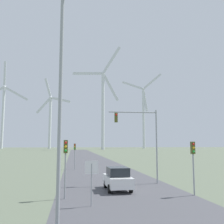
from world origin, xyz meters
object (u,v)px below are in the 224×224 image
Objects in this scene: wind_turbine_left at (50,117)px; wind_turbine_center at (103,102)px; traffic_light_post_near_right at (193,156)px; traffic_light_post_mid_left at (75,150)px; wind_turbine_right at (144,112)px; stop_sign_near at (92,174)px; car_approaching at (118,179)px; traffic_light_post_near_left at (66,156)px; wind_turbine_far_left at (3,110)px; streetlamp at (61,74)px; traffic_light_mast_overhead at (141,131)px.

wind_turbine_center reaches higher than wind_turbine_left.
traffic_light_post_mid_left is at bearing 111.92° from traffic_light_post_near_right.
stop_sign_near is at bearing -106.26° from wind_turbine_right.
wind_turbine_left is at bearing 96.47° from car_approaching.
car_approaching is 0.06× the size of wind_turbine_right.
stop_sign_near is 202.83m from wind_turbine_left.
wind_turbine_far_left reaches higher than traffic_light_post_near_left.
wind_turbine_far_left is at bearing 105.36° from traffic_light_post_near_left.
wind_turbine_left reaches higher than streetlamp.
traffic_light_post_near_right is at bearing -82.16° from wind_turbine_left.
wind_turbine_center is (20.71, 159.42, 29.59)m from traffic_light_post_near_left.
wind_turbine_right is at bearing 73.99° from car_approaching.
traffic_light_post_near_left is 1.03× the size of traffic_light_post_near_right.
streetlamp is at bearing -91.99° from traffic_light_post_mid_left.
wind_turbine_left reaches higher than car_approaching.
wind_turbine_left reaches higher than traffic_light_mast_overhead.
traffic_light_post_mid_left is 143.05m from wind_turbine_center.
stop_sign_near is at bearing -122.79° from traffic_light_mast_overhead.
wind_turbine_right is (58.05, 202.32, 31.20)m from car_approaching.
traffic_light_mast_overhead is 0.12× the size of wind_turbine_left.
stop_sign_near is 0.38× the size of traffic_light_mast_overhead.
wind_turbine_right is at bearing 47.81° from wind_turbine_center.
car_approaching is (-2.84, -3.10, -4.02)m from traffic_light_mast_overhead.
wind_turbine_center is at bearing 82.81° from streetlamp.
wind_turbine_far_left is (-58.38, 188.80, 29.15)m from traffic_light_post_mid_left.
traffic_light_mast_overhead is 0.09× the size of wind_turbine_far_left.
wind_turbine_far_left reaches higher than traffic_light_mast_overhead.
wind_turbine_center is (19.08, 161.75, 30.62)m from stop_sign_near.
traffic_light_post_mid_left is at bearing 112.35° from traffic_light_mast_overhead.
wind_turbine_right is (55.21, 199.23, 27.18)m from traffic_light_mast_overhead.
traffic_light_post_near_left is 0.57× the size of traffic_light_mast_overhead.
streetlamp is 0.16× the size of wind_turbine_center.
traffic_light_mast_overhead is (7.10, 11.92, -2.10)m from streetlamp.
traffic_light_mast_overhead is at bearing -105.49° from wind_turbine_right.
wind_turbine_left is 55.20m from wind_turbine_center.
traffic_light_mast_overhead reaches higher than traffic_light_post_near_right.
wind_turbine_right reaches higher than traffic_light_mast_overhead.
wind_turbine_center is at bearing 84.88° from traffic_light_mast_overhead.
traffic_light_mast_overhead is (5.32, 8.25, 3.05)m from stop_sign_near.
wind_turbine_left is at bearing 95.01° from streetlamp.
wind_turbine_right is at bearing -2.19° from wind_turbine_far_left.
wind_turbine_left is at bearing 135.03° from wind_turbine_center.
wind_turbine_left reaches higher than traffic_light_post_near_left.
wind_turbine_far_left is at bearing 177.81° from wind_turbine_right.
traffic_light_post_mid_left reaches higher than car_approaching.
streetlamp is at bearing -115.99° from stop_sign_near.
stop_sign_near is 0.04× the size of wind_turbine_center.
wind_turbine_right is at bearing 74.51° from traffic_light_mast_overhead.
wind_turbine_center reaches higher than streetlamp.
traffic_light_mast_overhead is 1.68× the size of car_approaching.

